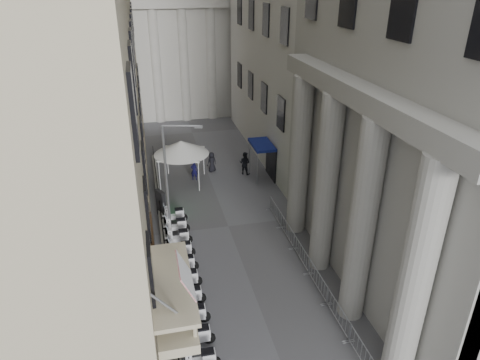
{
  "coord_description": "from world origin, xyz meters",
  "views": [
    {
      "loc": [
        -4.66,
        -4.61,
        15.03
      ],
      "look_at": [
        0.25,
        16.81,
        4.5
      ],
      "focal_mm": 32.0,
      "sensor_mm": 36.0,
      "label": 1
    }
  ],
  "objects_px": {
    "pedestrian_a": "(194,171)",
    "pedestrian_b": "(245,163)",
    "street_lamp": "(170,173)",
    "info_kiosk": "(161,203)",
    "security_tent": "(176,146)"
  },
  "relations": [
    {
      "from": "security_tent",
      "to": "street_lamp",
      "type": "distance_m",
      "value": 8.24
    },
    {
      "from": "street_lamp",
      "to": "info_kiosk",
      "type": "xyz_separation_m",
      "value": [
        -0.65,
        2.48,
        -3.35
      ]
    },
    {
      "from": "info_kiosk",
      "to": "pedestrian_b",
      "type": "distance_m",
      "value": 9.06
    },
    {
      "from": "pedestrian_a",
      "to": "pedestrian_b",
      "type": "bearing_deg",
      "value": -157.75
    },
    {
      "from": "street_lamp",
      "to": "info_kiosk",
      "type": "height_order",
      "value": "street_lamp"
    },
    {
      "from": "info_kiosk",
      "to": "security_tent",
      "type": "bearing_deg",
      "value": 48.65
    },
    {
      "from": "street_lamp",
      "to": "pedestrian_b",
      "type": "bearing_deg",
      "value": 64.03
    },
    {
      "from": "street_lamp",
      "to": "pedestrian_a",
      "type": "xyz_separation_m",
      "value": [
        2.29,
        7.79,
        -3.52
      ]
    },
    {
      "from": "security_tent",
      "to": "pedestrian_b",
      "type": "distance_m",
      "value": 5.88
    },
    {
      "from": "street_lamp",
      "to": "info_kiosk",
      "type": "bearing_deg",
      "value": 118.17
    },
    {
      "from": "security_tent",
      "to": "pedestrian_a",
      "type": "bearing_deg",
      "value": -11.76
    },
    {
      "from": "pedestrian_b",
      "to": "street_lamp",
      "type": "bearing_deg",
      "value": 87.3
    },
    {
      "from": "street_lamp",
      "to": "pedestrian_a",
      "type": "height_order",
      "value": "street_lamp"
    },
    {
      "from": "street_lamp",
      "to": "pedestrian_b",
      "type": "xyz_separation_m",
      "value": [
        6.54,
        7.98,
        -3.35
      ]
    },
    {
      "from": "security_tent",
      "to": "pedestrian_b",
      "type": "xyz_separation_m",
      "value": [
        5.54,
        -0.08,
        -1.96
      ]
    }
  ]
}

